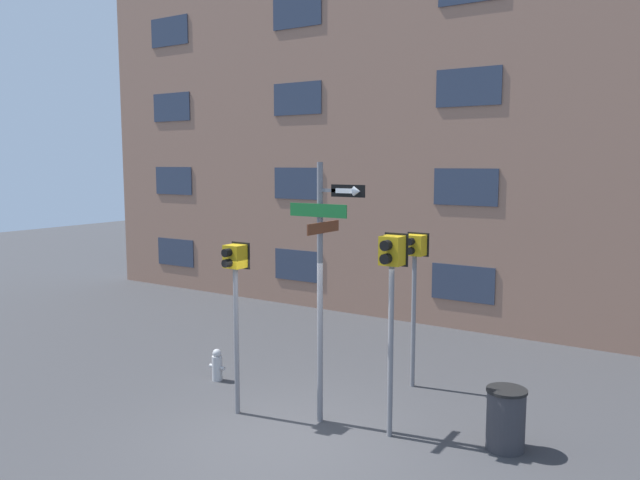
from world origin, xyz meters
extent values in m
plane|color=#38383A|center=(0.00, 0.00, 0.00)|extent=(60.00, 60.00, 0.00)
cube|color=#936B56|center=(0.00, 7.52, 5.74)|extent=(24.00, 0.60, 11.47)
cube|color=#2D384C|center=(-9.60, 7.20, 1.15)|extent=(1.56, 0.03, 0.87)
cube|color=#2D384C|center=(-4.80, 7.20, 1.15)|extent=(1.56, 0.03, 0.87)
cube|color=#2D384C|center=(0.00, 7.20, 1.15)|extent=(1.56, 0.03, 0.87)
cube|color=#2D384C|center=(-9.60, 7.20, 3.44)|extent=(1.56, 0.03, 0.87)
cube|color=#2D384C|center=(-4.80, 7.20, 3.44)|extent=(1.56, 0.03, 0.87)
cube|color=#2D384C|center=(0.00, 7.20, 3.44)|extent=(1.56, 0.03, 0.87)
cube|color=#2D384C|center=(-9.60, 7.20, 5.74)|extent=(1.56, 0.03, 0.87)
cube|color=#2D384C|center=(-4.80, 7.20, 5.74)|extent=(1.56, 0.03, 0.87)
cube|color=#2D384C|center=(0.00, 7.20, 5.74)|extent=(1.56, 0.03, 0.87)
cube|color=#2D384C|center=(-9.60, 7.20, 8.03)|extent=(1.56, 0.03, 0.87)
cube|color=#2D384C|center=(-4.80, 7.20, 8.03)|extent=(1.56, 0.03, 0.87)
cylinder|color=slate|center=(0.03, 0.89, 2.01)|extent=(0.09, 0.09, 4.02)
cube|color=slate|center=(0.27, 0.89, 3.60)|extent=(0.49, 0.05, 0.05)
cube|color=#196B2D|center=(0.03, 0.83, 3.30)|extent=(1.00, 0.02, 0.20)
cube|color=brown|center=(0.09, 0.89, 3.04)|extent=(0.02, 0.85, 0.17)
cube|color=black|center=(0.52, 0.87, 3.60)|extent=(0.56, 0.02, 0.18)
cube|color=white|center=(0.48, 0.86, 3.60)|extent=(0.32, 0.01, 0.07)
cone|color=white|center=(0.68, 0.86, 3.60)|extent=(0.10, 0.14, 0.14)
cylinder|color=slate|center=(-1.26, 0.43, 1.19)|extent=(0.08, 0.08, 2.37)
cube|color=gold|center=(-1.26, 0.43, 2.55)|extent=(0.29, 0.26, 0.36)
cube|color=black|center=(-1.26, 0.57, 2.55)|extent=(0.35, 0.02, 0.42)
cylinder|color=black|center=(-1.26, 0.24, 2.63)|extent=(0.13, 0.12, 0.13)
cylinder|color=black|center=(-1.26, 0.24, 2.47)|extent=(0.13, 0.12, 0.13)
cylinder|color=silver|center=(-1.26, 0.29, 2.63)|extent=(0.10, 0.01, 0.10)
cylinder|color=slate|center=(1.18, 0.99, 1.28)|extent=(0.08, 0.08, 2.55)
cube|color=gold|center=(1.18, 0.99, 2.76)|extent=(0.31, 0.26, 0.42)
cube|color=black|center=(1.18, 1.13, 2.76)|extent=(0.37, 0.02, 0.48)
cylinder|color=black|center=(1.18, 0.80, 2.86)|extent=(0.15, 0.12, 0.15)
cylinder|color=black|center=(1.18, 0.80, 2.67)|extent=(0.15, 0.12, 0.15)
cylinder|color=orange|center=(1.18, 0.86, 2.86)|extent=(0.12, 0.01, 0.12)
cylinder|color=slate|center=(0.60, 3.08, 1.19)|extent=(0.08, 0.08, 2.39)
cube|color=gold|center=(0.60, 3.08, 2.57)|extent=(0.35, 0.26, 0.36)
cube|color=black|center=(0.60, 3.22, 2.57)|extent=(0.41, 0.02, 0.42)
cylinder|color=black|center=(0.60, 2.89, 2.65)|extent=(0.13, 0.12, 0.13)
cylinder|color=black|center=(0.60, 2.89, 2.49)|extent=(0.13, 0.12, 0.13)
cylinder|color=#EA4C14|center=(0.60, 2.94, 2.65)|extent=(0.10, 0.01, 0.10)
cylinder|color=#A5A5A8|center=(-2.57, 1.39, 0.23)|extent=(0.19, 0.19, 0.46)
sphere|color=#A5A5A8|center=(-2.57, 1.39, 0.51)|extent=(0.16, 0.16, 0.16)
cylinder|color=#A5A5A8|center=(-2.70, 1.39, 0.25)|extent=(0.08, 0.07, 0.07)
cylinder|color=#A5A5A8|center=(-2.43, 1.39, 0.25)|extent=(0.08, 0.07, 0.07)
cylinder|color=#333338|center=(2.74, 1.49, 0.42)|extent=(0.53, 0.53, 0.84)
cylinder|color=black|center=(2.74, 1.49, 0.86)|extent=(0.56, 0.56, 0.04)
camera|label=1|loc=(5.09, -6.93, 4.00)|focal=35.00mm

